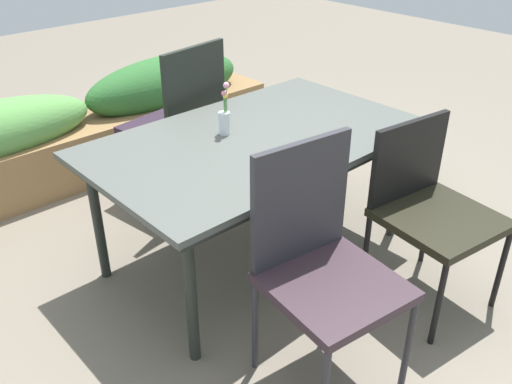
{
  "coord_description": "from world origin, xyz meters",
  "views": [
    {
      "loc": [
        -1.62,
        -1.81,
        1.84
      ],
      "look_at": [
        0.1,
        0.07,
        0.4
      ],
      "focal_mm": 38.79,
      "sensor_mm": 36.0,
      "label": 1
    }
  ],
  "objects_px": {
    "chair_far_side": "(180,117)",
    "planter_box": "(92,127)",
    "flower_vase": "(225,117)",
    "chair_near_right": "(429,203)",
    "dining_table": "(256,146)",
    "chair_near_left": "(320,257)",
    "potted_plant": "(410,150)"
  },
  "relations": [
    {
      "from": "chair_far_side",
      "to": "flower_vase",
      "type": "bearing_deg",
      "value": -113.12
    },
    {
      "from": "planter_box",
      "to": "chair_near_right",
      "type": "bearing_deg",
      "value": -77.0
    },
    {
      "from": "dining_table",
      "to": "chair_near_right",
      "type": "distance_m",
      "value": 0.88
    },
    {
      "from": "chair_near_left",
      "to": "dining_table",
      "type": "bearing_deg",
      "value": -107.58
    },
    {
      "from": "chair_near_right",
      "to": "planter_box",
      "type": "xyz_separation_m",
      "value": [
        -0.54,
        2.32,
        -0.19
      ]
    },
    {
      "from": "chair_near_left",
      "to": "potted_plant",
      "type": "height_order",
      "value": "chair_near_left"
    },
    {
      "from": "chair_far_side",
      "to": "chair_near_left",
      "type": "distance_m",
      "value": 1.59
    },
    {
      "from": "flower_vase",
      "to": "planter_box",
      "type": "height_order",
      "value": "flower_vase"
    },
    {
      "from": "dining_table",
      "to": "chair_near_right",
      "type": "height_order",
      "value": "chair_near_right"
    },
    {
      "from": "potted_plant",
      "to": "chair_near_left",
      "type": "bearing_deg",
      "value": -157.82
    },
    {
      "from": "flower_vase",
      "to": "planter_box",
      "type": "relative_size",
      "value": 0.09
    },
    {
      "from": "chair_near_right",
      "to": "dining_table",
      "type": "bearing_deg",
      "value": -55.52
    },
    {
      "from": "dining_table",
      "to": "chair_far_side",
      "type": "relative_size",
      "value": 1.62
    },
    {
      "from": "dining_table",
      "to": "flower_vase",
      "type": "xyz_separation_m",
      "value": [
        -0.09,
        0.13,
        0.14
      ]
    },
    {
      "from": "chair_near_right",
      "to": "chair_far_side",
      "type": "xyz_separation_m",
      "value": [
        -0.31,
        1.54,
        0.05
      ]
    },
    {
      "from": "dining_table",
      "to": "chair_near_left",
      "type": "height_order",
      "value": "chair_near_left"
    },
    {
      "from": "dining_table",
      "to": "potted_plant",
      "type": "distance_m",
      "value": 1.42
    },
    {
      "from": "dining_table",
      "to": "chair_far_side",
      "type": "distance_m",
      "value": 0.77
    },
    {
      "from": "chair_far_side",
      "to": "chair_near_left",
      "type": "height_order",
      "value": "chair_far_side"
    },
    {
      "from": "flower_vase",
      "to": "chair_near_right",
      "type": "bearing_deg",
      "value": -62.15
    },
    {
      "from": "potted_plant",
      "to": "chair_far_side",
      "type": "bearing_deg",
      "value": 147.08
    },
    {
      "from": "chair_far_side",
      "to": "planter_box",
      "type": "xyz_separation_m",
      "value": [
        -0.22,
        0.78,
        -0.25
      ]
    },
    {
      "from": "chair_near_right",
      "to": "flower_vase",
      "type": "bearing_deg",
      "value": -54.07
    },
    {
      "from": "dining_table",
      "to": "planter_box",
      "type": "xyz_separation_m",
      "value": [
        -0.15,
        1.54,
        -0.34
      ]
    },
    {
      "from": "chair_near_right",
      "to": "chair_near_left",
      "type": "xyz_separation_m",
      "value": [
        -0.75,
        0.01,
        0.05
      ]
    },
    {
      "from": "planter_box",
      "to": "potted_plant",
      "type": "bearing_deg",
      "value": -46.95
    },
    {
      "from": "chair_near_right",
      "to": "chair_far_side",
      "type": "bearing_deg",
      "value": -70.38
    },
    {
      "from": "flower_vase",
      "to": "potted_plant",
      "type": "distance_m",
      "value": 1.57
    },
    {
      "from": "planter_box",
      "to": "flower_vase",
      "type": "bearing_deg",
      "value": -87.71
    },
    {
      "from": "chair_near_right",
      "to": "flower_vase",
      "type": "xyz_separation_m",
      "value": [
        -0.48,
        0.91,
        0.29
      ]
    },
    {
      "from": "chair_far_side",
      "to": "chair_near_right",
      "type": "bearing_deg",
      "value": -87.02
    },
    {
      "from": "planter_box",
      "to": "potted_plant",
      "type": "height_order",
      "value": "planter_box"
    }
  ]
}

